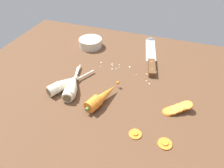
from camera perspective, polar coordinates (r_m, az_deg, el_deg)
name	(u,v)px	position (r cm, az deg, el deg)	size (l,w,h in cm)	color
ground_plane	(114,88)	(84.03, 0.45, -1.04)	(120.00, 90.00, 4.00)	brown
chefs_knife	(151,53)	(101.73, 10.26, 7.98)	(10.99, 34.59, 4.18)	silver
whole_carrot	(101,97)	(74.05, -2.91, -3.50)	(8.17, 17.59, 4.20)	orange
parsnip_front	(73,85)	(80.51, -10.34, -0.22)	(8.07, 19.04, 4.00)	beige
parsnip_mid_left	(72,86)	(80.24, -10.58, -0.41)	(7.61, 21.42, 4.00)	beige
parsnip_mid_right	(65,84)	(81.58, -12.44, 0.05)	(11.43, 19.74, 4.00)	beige
carrot_slice_stack	(177,109)	(74.47, 16.87, -6.24)	(9.23, 6.91, 3.48)	orange
carrot_slice_stray_near	(135,134)	(65.98, 6.17, -12.93)	(3.87, 3.87, 0.70)	orange
carrot_slice_stray_mid	(165,143)	(65.35, 13.82, -14.99)	(4.17, 4.17, 0.70)	orange
prep_bowl	(90,42)	(106.54, -5.71, 10.87)	(11.00, 11.00, 4.00)	beige
mince_crumbs	(128,69)	(90.31, 4.29, 3.95)	(24.67, 9.42, 0.85)	beige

